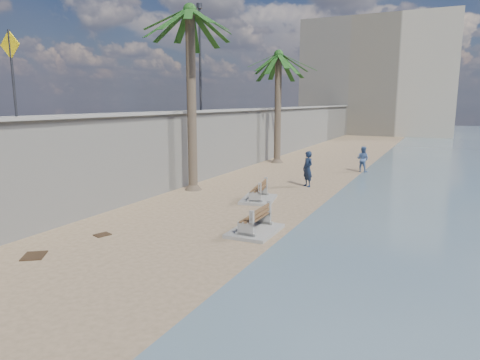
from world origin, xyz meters
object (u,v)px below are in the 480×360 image
(palm_back, at_px, (279,56))
(person_a, at_px, (308,166))
(palm_mid, at_px, (190,13))
(person_b, at_px, (363,158))
(bench_far, at_px, (258,192))
(bench_near, at_px, (255,222))

(palm_back, relative_size, person_a, 4.02)
(palm_mid, relative_size, person_a, 4.47)
(person_a, distance_m, person_b, 5.90)
(bench_far, xyz_separation_m, palm_mid, (-3.60, 0.71, 7.47))
(bench_far, xyz_separation_m, person_a, (0.96, 3.75, 0.64))
(bench_near, distance_m, bench_far, 4.41)
(bench_near, height_order, palm_back, palm_back)
(bench_far, bearing_deg, bench_near, -68.14)
(bench_near, distance_m, palm_back, 17.10)
(bench_near, xyz_separation_m, palm_mid, (-5.24, 4.80, 7.46))
(bench_far, distance_m, palm_back, 13.15)
(bench_near, distance_m, palm_mid, 10.31)
(person_a, bearing_deg, palm_back, 159.49)
(palm_mid, bearing_deg, person_a, 33.73)
(bench_far, bearing_deg, palm_mid, 168.82)
(bench_far, bearing_deg, person_b, 74.86)
(bench_near, height_order, bench_far, bench_near)
(palm_mid, height_order, person_b, palm_mid)
(bench_far, xyz_separation_m, person_b, (2.55, 9.43, 0.48))
(bench_near, height_order, palm_mid, palm_mid)
(palm_mid, height_order, person_a, palm_mid)
(person_a, height_order, person_b, person_a)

